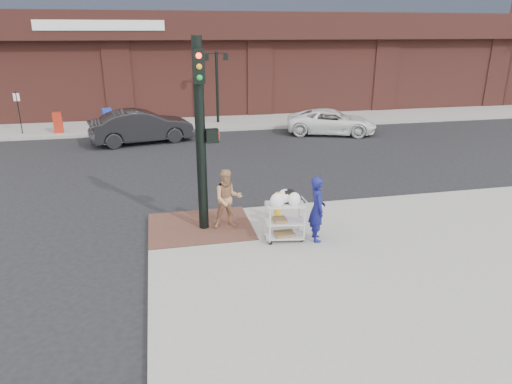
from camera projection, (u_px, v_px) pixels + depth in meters
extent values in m
plane|color=black|center=(227.00, 243.00, 11.94)|extent=(220.00, 220.00, 0.00)
cube|color=gray|center=(303.00, 88.00, 43.91)|extent=(65.00, 36.00, 0.15)
cube|color=#4B2A23|center=(200.00, 226.00, 12.59)|extent=(2.80, 2.40, 0.01)
cylinder|color=black|center=(217.00, 88.00, 26.36)|extent=(0.16, 0.16, 4.00)
cube|color=black|center=(216.00, 53.00, 25.73)|extent=(1.20, 0.06, 0.06)
cube|color=black|center=(207.00, 57.00, 25.68)|extent=(0.22, 0.22, 0.35)
cube|color=black|center=(226.00, 57.00, 25.90)|extent=(0.22, 0.22, 0.35)
cylinder|color=black|center=(19.00, 113.00, 23.61)|extent=(0.05, 0.05, 2.20)
cylinder|color=black|center=(201.00, 138.00, 11.69)|extent=(0.26, 0.26, 5.00)
cube|color=black|center=(212.00, 136.00, 11.73)|extent=(0.32, 0.28, 0.34)
cube|color=#FF260C|center=(218.00, 135.00, 11.77)|extent=(0.02, 0.18, 0.22)
cube|color=black|center=(199.00, 66.00, 10.83)|extent=(0.28, 0.18, 0.80)
imported|color=#111357|center=(317.00, 209.00, 11.52)|extent=(0.48, 0.66, 1.71)
imported|color=#AA7850|center=(228.00, 199.00, 12.30)|extent=(0.82, 0.65, 1.63)
imported|color=black|center=(142.00, 126.00, 22.42)|extent=(5.22, 2.78, 1.63)
imported|color=white|center=(331.00, 122.00, 24.41)|extent=(5.17, 3.59, 1.31)
cube|color=#B6B5BB|center=(285.00, 205.00, 11.46)|extent=(1.04, 0.68, 0.03)
cube|color=#B6B5BB|center=(285.00, 221.00, 11.61)|extent=(1.04, 0.68, 0.03)
cube|color=#B6B5BB|center=(284.00, 236.00, 11.74)|extent=(1.04, 0.68, 0.03)
cube|color=black|center=(289.00, 197.00, 11.47)|extent=(0.24, 0.15, 0.34)
cube|color=brown|center=(280.00, 220.00, 11.57)|extent=(0.32, 0.36, 0.09)
cube|color=brown|center=(284.00, 234.00, 11.73)|extent=(0.49, 0.39, 0.07)
cylinder|color=gold|center=(277.00, 218.00, 13.04)|extent=(0.27, 0.27, 0.08)
cylinder|color=gold|center=(278.00, 207.00, 12.93)|extent=(0.20, 0.20, 0.61)
sphere|color=gold|center=(278.00, 196.00, 12.81)|extent=(0.22, 0.22, 0.22)
cylinder|color=gold|center=(278.00, 205.00, 12.91)|extent=(0.39, 0.09, 0.09)
cube|color=#A72313|center=(58.00, 123.00, 24.03)|extent=(0.50, 0.46, 1.07)
cube|color=#1A36AD|center=(107.00, 118.00, 25.29)|extent=(0.55, 0.52, 1.08)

